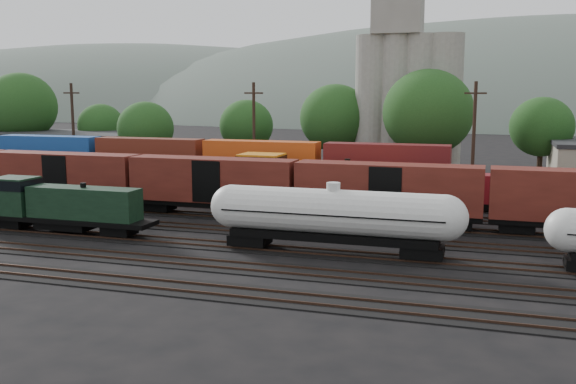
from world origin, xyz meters
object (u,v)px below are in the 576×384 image
(green_locomotive, at_px, (55,204))
(orange_locomotive, at_px, (312,182))
(tank_car_a, at_px, (333,215))
(grain_silo, at_px, (406,89))

(green_locomotive, xyz_separation_m, orange_locomotive, (16.59, 15.00, 0.48))
(tank_car_a, distance_m, grain_silo, 41.88)
(tank_car_a, relative_size, orange_locomotive, 0.90)
(grain_silo, bearing_deg, tank_car_a, -89.45)
(green_locomotive, xyz_separation_m, tank_car_a, (22.18, -0.00, 0.46))
(green_locomotive, height_order, grain_silo, grain_silo)
(green_locomotive, relative_size, orange_locomotive, 0.77)
(green_locomotive, relative_size, grain_silo, 0.52)
(tank_car_a, xyz_separation_m, grain_silo, (-0.39, 41.00, 8.51))
(tank_car_a, relative_size, grain_silo, 0.61)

